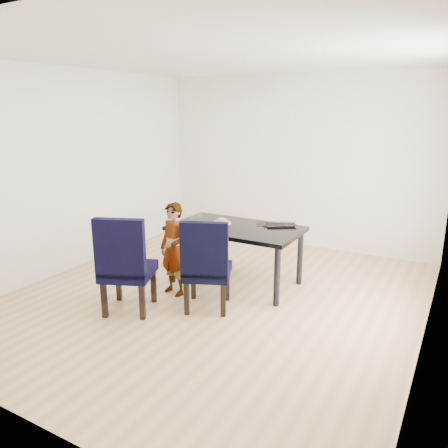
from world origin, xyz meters
The scene contains 14 objects.
floor centered at (0.00, 0.00, -0.01)m, with size 4.50×5.00×0.01m, color tan.
ceiling centered at (0.00, 0.00, 2.71)m, with size 4.50×5.00×0.01m, color white.
wall_back centered at (0.00, 2.50, 1.35)m, with size 4.50×0.01×2.70m, color white.
wall_front centered at (0.00, -2.50, 1.35)m, with size 4.50×0.01×2.70m, color silver.
wall_left centered at (-2.25, 0.00, 1.35)m, with size 0.01×5.00×2.70m, color silver.
wall_right centered at (2.25, 0.00, 1.35)m, with size 0.01×5.00×2.70m, color white.
dining_table centered at (0.00, 0.50, 0.38)m, with size 1.60×0.90×0.75m, color black.
chair_left centered at (-0.66, -0.75, 0.55)m, with size 0.53×0.55×1.09m, color black.
chair_right centered at (0.06, -0.28, 0.52)m, with size 0.50×0.52×1.04m, color black.
child centered at (-0.48, -0.15, 0.56)m, with size 0.41×0.27×1.12m, color #FF3915.
plate centered at (-0.23, 0.54, 0.76)m, with size 0.24×0.24×0.01m, color silver.
sandwich centered at (-0.22, 0.54, 0.79)m, with size 0.16×0.07×0.06m, color #BD7F43.
laptop centered at (0.45, 0.84, 0.76)m, with size 0.37×0.24×0.03m, color black.
cable_tangle centered at (0.28, 0.67, 0.75)m, with size 0.13×0.13×0.01m, color black.
Camera 1 is at (2.45, -4.13, 2.16)m, focal length 35.00 mm.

